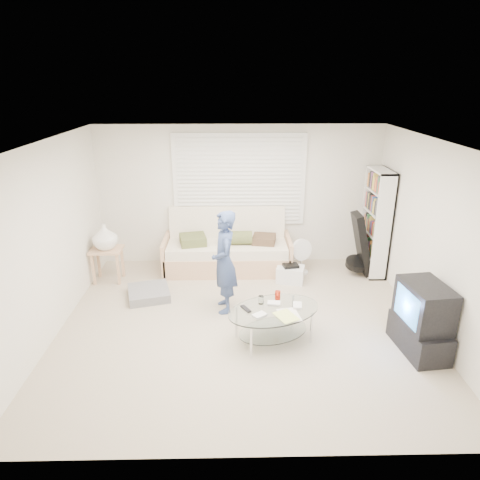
{
  "coord_description": "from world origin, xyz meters",
  "views": [
    {
      "loc": [
        -0.14,
        -5.17,
        3.22
      ],
      "look_at": [
        -0.03,
        0.3,
        1.15
      ],
      "focal_mm": 32.0,
      "sensor_mm": 36.0,
      "label": 1
    }
  ],
  "objects_px": {
    "bookshelf": "(376,223)",
    "coffee_table": "(274,315)",
    "tv_unit": "(422,319)",
    "futon_sofa": "(227,250)"
  },
  "relations": [
    {
      "from": "bookshelf",
      "to": "coffee_table",
      "type": "relative_size",
      "value": 1.28
    },
    {
      "from": "tv_unit",
      "to": "coffee_table",
      "type": "bearing_deg",
      "value": 171.8
    },
    {
      "from": "bookshelf",
      "to": "coffee_table",
      "type": "distance_m",
      "value": 2.9
    },
    {
      "from": "futon_sofa",
      "to": "bookshelf",
      "type": "height_order",
      "value": "bookshelf"
    },
    {
      "from": "bookshelf",
      "to": "coffee_table",
      "type": "height_order",
      "value": "bookshelf"
    },
    {
      "from": "tv_unit",
      "to": "coffee_table",
      "type": "xyz_separation_m",
      "value": [
        -1.8,
        0.26,
        -0.08
      ]
    },
    {
      "from": "coffee_table",
      "to": "futon_sofa",
      "type": "bearing_deg",
      "value": 105.22
    },
    {
      "from": "futon_sofa",
      "to": "tv_unit",
      "type": "distance_m",
      "value": 3.5
    },
    {
      "from": "tv_unit",
      "to": "futon_sofa",
      "type": "bearing_deg",
      "value": 133.75
    },
    {
      "from": "futon_sofa",
      "to": "coffee_table",
      "type": "distance_m",
      "value": 2.35
    }
  ]
}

